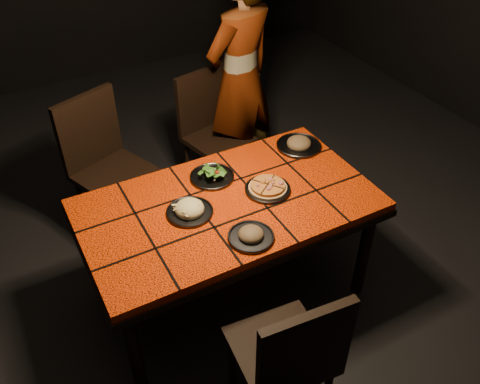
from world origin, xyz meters
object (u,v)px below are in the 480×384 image
chair_far_right (210,125)px  plate_pasta (190,210)px  plate_pizza (268,188)px  chair_near (290,355)px  dining_table (228,212)px  diner (240,80)px  chair_far_left (104,159)px

chair_far_right → plate_pasta: 1.27m
plate_pizza → plate_pasta: bearing=176.1°
chair_near → plate_pizza: bearing=-109.2°
dining_table → chair_far_right: 1.17m
chair_near → chair_far_right: 2.02m
diner → plate_pasta: size_ratio=6.83×
chair_far_right → chair_near: bearing=-119.1°
chair_far_left → chair_near: bearing=-102.5°
chair_far_right → diner: bearing=-16.3°
plate_pasta → plate_pizza: bearing=-3.9°
dining_table → chair_far_right: size_ratio=1.72×
chair_near → plate_pasta: bearing=-79.3°
chair_near → chair_far_left: 1.86m
dining_table → chair_far_left: 1.07m
diner → plate_pasta: bearing=31.7°
chair_far_left → plate_pasta: bearing=-99.5°
dining_table → plate_pasta: bearing=176.9°
chair_far_left → diner: bearing=-16.8°
dining_table → chair_far_right: chair_far_right is taller
chair_near → plate_pasta: 0.90m
chair_far_right → plate_pizza: chair_far_right is taller
dining_table → plate_pasta: size_ratio=6.44×
chair_near → plate_pizza: size_ratio=3.15×
chair_near → plate_pizza: (0.38, 0.84, 0.22)m
chair_far_left → plate_pizza: bearing=-77.7°
chair_near → chair_far_left: bearing=-75.9°
diner → dining_table: bearing=39.9°
dining_table → plate_pasta: plate_pasta is taller
chair_far_right → chair_far_left: bearing=173.7°
dining_table → chair_far_left: (-0.43, 0.98, -0.09)m
dining_table → chair_near: size_ratio=1.71×
diner → chair_far_left: bearing=-13.8°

